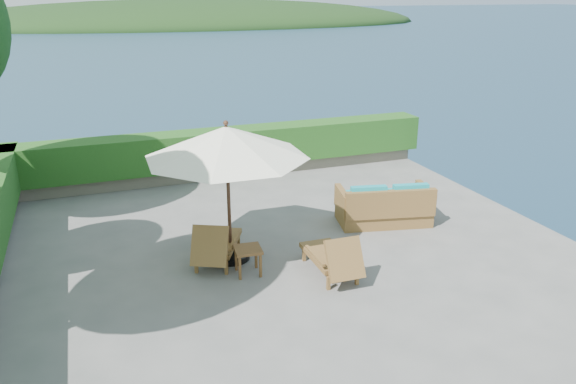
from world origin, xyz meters
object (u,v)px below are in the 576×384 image
object	(u,v)px
patio_umbrella	(227,143)
lounge_left	(216,244)
lounge_right	(333,257)
side_table	(248,253)
wicker_loveseat	(384,207)

from	to	relation	value
patio_umbrella	lounge_left	distance (m)	1.98
lounge_right	lounge_left	bearing A→B (deg)	146.72
lounge_left	lounge_right	world-z (taller)	lounge_left
patio_umbrella	lounge_left	bearing A→B (deg)	-165.79
lounge_left	lounge_right	size ratio (longest dim) A/B	1.10
side_table	wicker_loveseat	world-z (taller)	wicker_loveseat
patio_umbrella	side_table	bearing A→B (deg)	-78.61
patio_umbrella	lounge_right	world-z (taller)	patio_umbrella
lounge_right	side_table	xyz separation A→B (m)	(-1.45, 0.63, 0.04)
lounge_right	wicker_loveseat	distance (m)	2.86
side_table	wicker_loveseat	distance (m)	3.81
lounge_right	patio_umbrella	bearing A→B (deg)	140.37
lounge_right	side_table	size ratio (longest dim) A/B	3.04
patio_umbrella	lounge_left	size ratio (longest dim) A/B	2.32
lounge_right	wicker_loveseat	size ratio (longest dim) A/B	0.72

